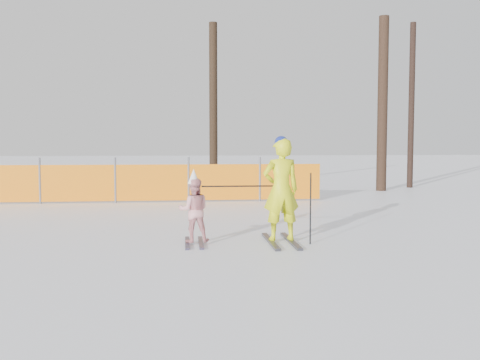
# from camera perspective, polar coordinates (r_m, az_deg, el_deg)

# --- Properties ---
(ground) EXTENTS (120.00, 120.00, 0.00)m
(ground) POSITION_cam_1_polar(r_m,az_deg,el_deg) (8.94, 0.33, -6.63)
(ground) COLOR white
(ground) RESTS_ON ground
(adult) EXTENTS (0.66, 1.45, 1.76)m
(adult) POSITION_cam_1_polar(r_m,az_deg,el_deg) (8.82, 4.39, -1.04)
(adult) COLOR black
(adult) RESTS_ON ground
(child) EXTENTS (0.51, 1.05, 1.23)m
(child) POSITION_cam_1_polar(r_m,az_deg,el_deg) (8.74, -4.95, -3.18)
(child) COLOR black
(child) RESTS_ON ground
(ski_poles) EXTENTS (1.77, 0.25, 1.16)m
(ski_poles) POSITION_cam_1_polar(r_m,az_deg,el_deg) (8.71, 3.61, -1.85)
(ski_poles) COLOR black
(ski_poles) RESTS_ON ground
(safety_fence) EXTENTS (15.75, 0.06, 1.25)m
(safety_fence) POSITION_cam_1_polar(r_m,az_deg,el_deg) (15.46, -21.31, -0.33)
(safety_fence) COLOR #595960
(safety_fence) RESTS_ON ground
(tree_trunks) EXTENTS (7.47, 2.06, 6.00)m
(tree_trunks) POSITION_cam_1_polar(r_m,az_deg,el_deg) (19.27, 9.17, 7.89)
(tree_trunks) COLOR black
(tree_trunks) RESTS_ON ground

